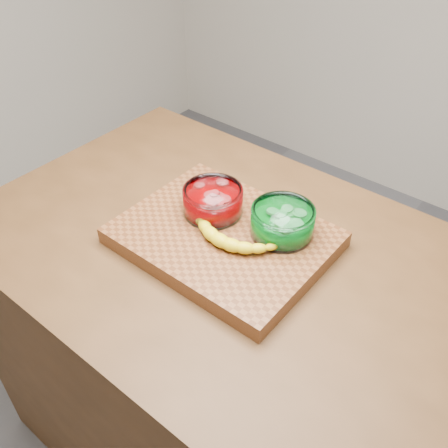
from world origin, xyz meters
The scene contains 6 objects.
ground centered at (0.00, 0.00, 0.00)m, with size 3.50×3.50×0.00m, color #515155.
counter centered at (0.00, 0.00, 0.45)m, with size 1.20×0.80×0.90m, color #4A2D16.
cutting_board centered at (0.00, 0.00, 0.92)m, with size 0.45×0.35×0.04m, color brown.
bowl_red centered at (-0.06, 0.04, 0.97)m, with size 0.14×0.14×0.06m.
bowl_green centered at (0.10, 0.07, 0.97)m, with size 0.14×0.14×0.07m.
banana centered at (0.03, -0.02, 0.96)m, with size 0.25×0.11×0.03m, color gold, non-canonical shape.
Camera 1 is at (0.53, -0.66, 1.66)m, focal length 40.00 mm.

